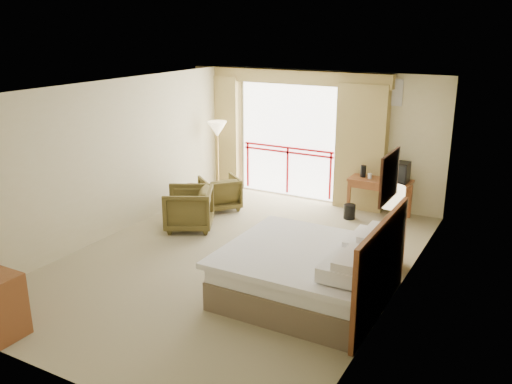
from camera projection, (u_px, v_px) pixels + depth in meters
The scene contains 28 objects.
floor at pixel (238, 259), 8.62m from camera, with size 7.00×7.00×0.00m, color gray.
ceiling at pixel (236, 88), 7.82m from camera, with size 7.00×7.00×0.00m, color white.
wall_back at pixel (324, 137), 11.15m from camera, with size 5.00×5.00×0.00m, color beige.
wall_front at pixel (54, 263), 5.30m from camera, with size 5.00×5.00×0.00m, color beige.
wall_left at pixel (113, 159), 9.38m from camera, with size 7.00×7.00×0.00m, color beige.
wall_right at pixel (401, 203), 7.07m from camera, with size 7.00×7.00×0.00m, color beige.
balcony_door at pixel (288, 141), 11.54m from camera, with size 2.40×2.40×0.00m, color white.
balcony_railing at pixel (288, 158), 11.64m from camera, with size 2.09×0.03×1.02m.
curtain_left at pixel (220, 132), 12.18m from camera, with size 1.00×0.26×2.50m, color olive.
curtain_right at pixel (361, 148), 10.66m from camera, with size 1.00×0.26×2.50m, color olive.
valance at pixel (287, 77), 11.06m from camera, with size 4.40×0.22×0.28m, color olive.
hvac_vent at pixel (390, 92), 10.22m from camera, with size 0.50×0.04×0.50m, color silver.
bed at pixel (310, 272), 7.32m from camera, with size 2.13×2.06×0.97m.
headboard at pixel (381, 269), 6.79m from camera, with size 0.06×2.10×1.30m, color brown.
framed_art at pixel (389, 177), 6.43m from camera, with size 0.04×0.72×0.60m.
nightstand at pixel (387, 249), 8.29m from camera, with size 0.41×0.49×0.59m, color brown.
table_lamp at pixel (392, 197), 8.09m from camera, with size 0.38×0.38×0.66m.
phone at pixel (383, 231), 8.08m from camera, with size 0.19×0.15×0.08m, color black.
desk at pixel (381, 187), 10.38m from camera, with size 1.16×0.56×0.76m.
tv at pixel (397, 172), 10.09m from camera, with size 0.42×0.34×0.39m.
coffee_maker at pixel (363, 171), 10.41m from camera, with size 0.11×0.11×0.23m, color black.
cup at pixel (370, 176), 10.32m from camera, with size 0.07×0.07×0.11m, color white.
wastebasket at pixel (349, 212), 10.38m from camera, with size 0.22×0.22×0.28m, color black.
armchair_far at pixel (220, 209), 10.98m from camera, with size 0.71×0.73×0.67m, color #453B19.
armchair_near at pixel (189, 228), 9.92m from camera, with size 0.82×0.85×0.77m, color #453B19.
side_table at pixel (191, 195), 10.64m from camera, with size 0.49×0.49×0.54m.
book at pixel (191, 186), 10.59m from camera, with size 0.15×0.20×0.02m, color white.
floor_lamp at pixel (217, 132), 11.49m from camera, with size 0.41×0.41×1.61m.
Camera 1 is at (4.08, -6.79, 3.60)m, focal length 38.00 mm.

